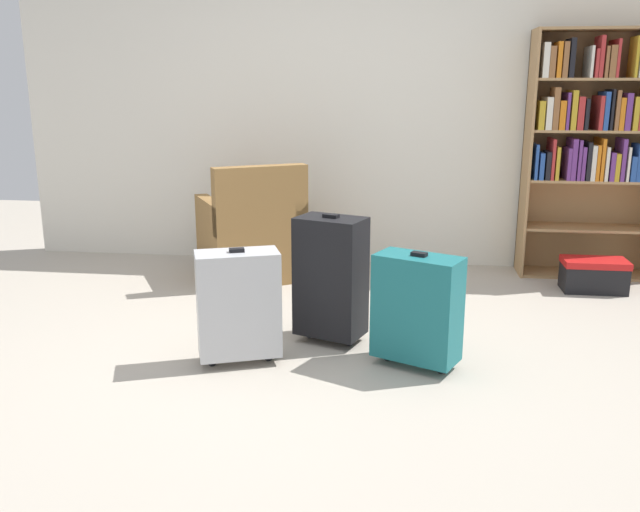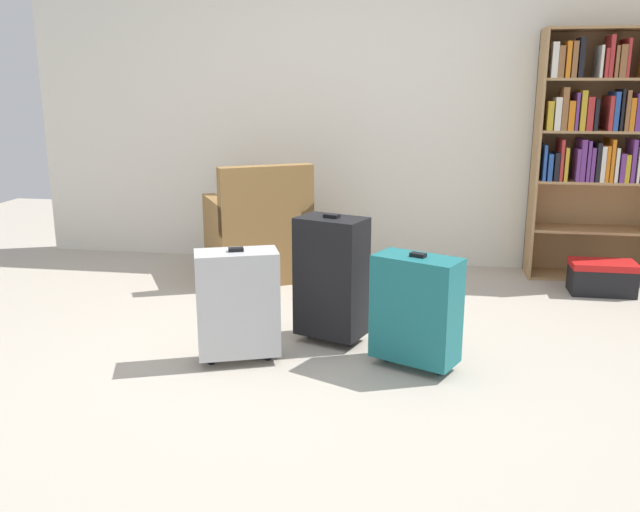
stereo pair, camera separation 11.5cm
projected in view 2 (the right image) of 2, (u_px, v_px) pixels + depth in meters
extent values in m
plane|color=#B2A899|center=(294.00, 360.00, 3.70)|extent=(9.33, 9.33, 0.00)
cube|color=silver|center=(346.00, 106.00, 5.49)|extent=(5.33, 0.10, 2.60)
cube|color=#A87F51|center=(536.00, 157.00, 5.13)|extent=(0.02, 0.34, 1.87)
cube|color=#A87F51|center=(599.00, 156.00, 5.20)|extent=(1.01, 0.02, 1.87)
cube|color=#A87F51|center=(591.00, 276.00, 5.28)|extent=(0.97, 0.32, 0.02)
cube|color=#A87F51|center=(596.00, 229.00, 5.19)|extent=(0.97, 0.32, 0.02)
cube|color=#A87F51|center=(601.00, 181.00, 5.09)|extent=(0.97, 0.32, 0.02)
cube|color=#A87F51|center=(607.00, 131.00, 5.00)|extent=(0.97, 0.32, 0.02)
cube|color=#A87F51|center=(612.00, 79.00, 4.91)|extent=(0.97, 0.32, 0.02)
cube|color=#A87F51|center=(617.00, 28.00, 4.82)|extent=(0.97, 0.32, 0.02)
cube|color=#264C99|center=(542.00, 162.00, 5.11)|extent=(0.02, 0.28, 0.26)
cube|color=#264C99|center=(548.00, 166.00, 5.08)|extent=(0.03, 0.21, 0.20)
cube|color=black|center=(555.00, 166.00, 5.06)|extent=(0.03, 0.19, 0.21)
cube|color=#B22D2D|center=(559.00, 159.00, 5.08)|extent=(0.02, 0.26, 0.31)
cube|color=gold|center=(564.00, 163.00, 5.06)|extent=(0.03, 0.23, 0.25)
cube|color=#66337F|center=(576.00, 164.00, 5.05)|extent=(0.02, 0.23, 0.24)
cube|color=#66337F|center=(580.00, 159.00, 5.05)|extent=(0.04, 0.26, 0.31)
cube|color=#66337F|center=(586.00, 160.00, 5.04)|extent=(0.02, 0.25, 0.30)
cube|color=#66337F|center=(590.00, 164.00, 5.02)|extent=(0.03, 0.20, 0.25)
cube|color=black|center=(595.00, 161.00, 5.02)|extent=(0.03, 0.23, 0.29)
cube|color=silver|center=(600.00, 163.00, 5.03)|extent=(0.03, 0.25, 0.26)
cube|color=orange|center=(605.00, 163.00, 5.01)|extent=(0.02, 0.22, 0.27)
cube|color=orange|center=(608.00, 160.00, 5.03)|extent=(0.02, 0.28, 0.31)
cube|color=silver|center=(614.00, 164.00, 5.01)|extent=(0.02, 0.23, 0.25)
cube|color=#66337F|center=(620.00, 167.00, 4.99)|extent=(0.03, 0.19, 0.21)
cube|color=gold|center=(623.00, 167.00, 5.01)|extent=(0.03, 0.26, 0.20)
cube|color=#66337F|center=(630.00, 160.00, 4.98)|extent=(0.03, 0.23, 0.31)
cube|color=silver|center=(636.00, 165.00, 4.96)|extent=(0.02, 0.19, 0.25)
cube|color=gold|center=(548.00, 115.00, 4.99)|extent=(0.04, 0.22, 0.21)
cube|color=silver|center=(555.00, 113.00, 5.01)|extent=(0.04, 0.29, 0.24)
cube|color=brown|center=(563.00, 109.00, 4.95)|extent=(0.04, 0.19, 0.31)
cube|color=orange|center=(569.00, 115.00, 4.96)|extent=(0.04, 0.21, 0.21)
cube|color=#66337F|center=(575.00, 111.00, 4.96)|extent=(0.02, 0.24, 0.27)
cube|color=gold|center=(580.00, 110.00, 4.97)|extent=(0.04, 0.27, 0.29)
cube|color=#B22D2D|center=(587.00, 113.00, 4.95)|extent=(0.04, 0.23, 0.24)
cube|color=black|center=(593.00, 114.00, 4.94)|extent=(0.03, 0.23, 0.23)
cube|color=#B22D2D|center=(607.00, 113.00, 4.95)|extent=(0.03, 0.27, 0.25)
cube|color=#264C99|center=(613.00, 111.00, 4.93)|extent=(0.03, 0.25, 0.28)
cube|color=black|center=(619.00, 110.00, 4.92)|extent=(0.02, 0.24, 0.29)
cube|color=brown|center=(625.00, 110.00, 4.89)|extent=(0.03, 0.21, 0.29)
cube|color=orange|center=(628.00, 114.00, 4.91)|extent=(0.03, 0.25, 0.23)
cube|color=#66337F|center=(636.00, 112.00, 4.89)|extent=(0.04, 0.21, 0.27)
cube|color=silver|center=(553.00, 60.00, 4.91)|extent=(0.04, 0.25, 0.25)
cube|color=brown|center=(560.00, 62.00, 4.87)|extent=(0.04, 0.19, 0.22)
cube|color=orange|center=(567.00, 60.00, 4.87)|extent=(0.03, 0.19, 0.25)
cube|color=brown|center=(572.00, 60.00, 4.87)|extent=(0.04, 0.22, 0.25)
cube|color=black|center=(579.00, 58.00, 4.86)|extent=(0.04, 0.21, 0.28)
cube|color=silver|center=(598.00, 62.00, 4.86)|extent=(0.02, 0.25, 0.22)
cube|color=#B22D2D|center=(604.00, 63.00, 4.83)|extent=(0.02, 0.19, 0.20)
cube|color=#B22D2D|center=(609.00, 57.00, 4.82)|extent=(0.03, 0.21, 0.29)
cube|color=brown|center=(613.00, 62.00, 4.84)|extent=(0.02, 0.25, 0.22)
cube|color=brown|center=(620.00, 61.00, 4.82)|extent=(0.04, 0.22, 0.23)
cube|color=#B22D2D|center=(624.00, 58.00, 4.84)|extent=(0.02, 0.27, 0.27)
cube|color=olive|center=(257.00, 251.00, 5.29)|extent=(0.96, 0.96, 0.40)
cube|color=tan|center=(256.00, 221.00, 5.23)|extent=(0.72, 0.75, 0.08)
cube|color=olive|center=(266.00, 200.00, 4.91)|extent=(0.67, 0.45, 0.50)
cube|color=olive|center=(293.00, 209.00, 5.31)|extent=(0.44, 0.66, 0.22)
cube|color=olive|center=(218.00, 214.00, 5.11)|extent=(0.44, 0.66, 0.22)
cylinder|color=red|center=(332.00, 281.00, 5.02)|extent=(0.08, 0.08, 0.10)
torus|color=red|center=(339.00, 280.00, 5.01)|extent=(0.06, 0.01, 0.06)
cube|color=black|center=(602.00, 279.00, 4.84)|extent=(0.44, 0.25, 0.21)
cube|color=red|center=(603.00, 265.00, 4.82)|extent=(0.45, 0.26, 0.05)
cube|color=black|center=(331.00, 277.00, 3.88)|extent=(0.44, 0.36, 0.69)
cube|color=black|center=(332.00, 216.00, 3.79)|extent=(0.10, 0.08, 0.02)
cylinder|color=black|center=(312.00, 333.00, 4.03)|extent=(0.06, 0.06, 0.05)
cylinder|color=black|center=(351.00, 341.00, 3.90)|extent=(0.06, 0.06, 0.05)
cube|color=#B7BABF|center=(238.00, 303.00, 3.60)|extent=(0.49, 0.36, 0.57)
cube|color=black|center=(236.00, 250.00, 3.53)|extent=(0.09, 0.07, 0.02)
cylinder|color=black|center=(211.00, 359.00, 3.65)|extent=(0.06, 0.06, 0.05)
cylinder|color=black|center=(267.00, 355.00, 3.71)|extent=(0.06, 0.06, 0.05)
cube|color=#19666B|center=(416.00, 309.00, 3.53)|extent=(0.50, 0.39, 0.56)
cube|color=black|center=(418.00, 255.00, 3.45)|extent=(0.09, 0.07, 0.02)
cylinder|color=black|center=(388.00, 356.00, 3.69)|extent=(0.07, 0.07, 0.05)
cylinder|color=black|center=(441.00, 369.00, 3.52)|extent=(0.07, 0.07, 0.05)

